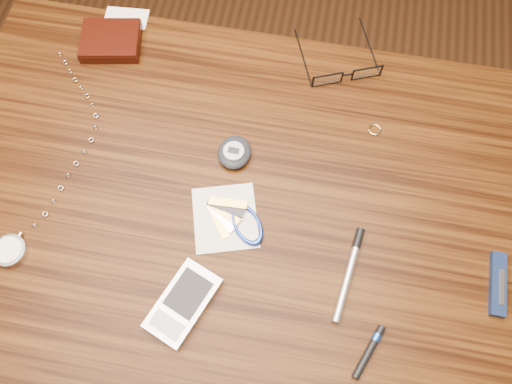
% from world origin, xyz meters
% --- Properties ---
extents(ground, '(3.80, 3.80, 0.00)m').
position_xyz_m(ground, '(0.00, 0.00, 0.00)').
color(ground, '#472814').
rests_on(ground, ground).
extents(desk, '(1.00, 0.70, 0.75)m').
position_xyz_m(desk, '(0.00, 0.00, 0.65)').
color(desk, '#361C08').
rests_on(desk, ground).
extents(wallet_and_card, '(0.12, 0.15, 0.02)m').
position_xyz_m(wallet_and_card, '(-0.28, 0.27, 0.76)').
color(wallet_and_card, black).
rests_on(wallet_and_card, desk).
extents(eyeglasses, '(0.17, 0.17, 0.03)m').
position_xyz_m(eyeglasses, '(0.16, 0.28, 0.76)').
color(eyeglasses, black).
rests_on(eyeglasses, desk).
extents(gold_ring, '(0.03, 0.03, 0.00)m').
position_xyz_m(gold_ring, '(0.22, 0.18, 0.75)').
color(gold_ring, tan).
rests_on(gold_ring, desk).
extents(pocket_watch, '(0.12, 0.40, 0.02)m').
position_xyz_m(pocket_watch, '(-0.32, -0.13, 0.76)').
color(pocket_watch, '#B7B8BC').
rests_on(pocket_watch, desk).
extents(pda_phone, '(0.10, 0.14, 0.02)m').
position_xyz_m(pda_phone, '(-0.03, -0.18, 0.76)').
color(pda_phone, '#ABACB0').
rests_on(pda_phone, desk).
extents(pedometer, '(0.06, 0.07, 0.03)m').
position_xyz_m(pedometer, '(-0.01, 0.08, 0.76)').
color(pedometer, black).
rests_on(pedometer, desk).
extents(notepad_keys, '(0.15, 0.14, 0.01)m').
position_xyz_m(notepad_keys, '(0.02, -0.03, 0.75)').
color(notepad_keys, silver).
rests_on(notepad_keys, desk).
extents(pocket_knife, '(0.02, 0.10, 0.01)m').
position_xyz_m(pocket_knife, '(0.43, -0.06, 0.76)').
color(pocket_knife, '#0C1A3D').
rests_on(pocket_knife, desk).
extents(silver_pen, '(0.03, 0.15, 0.01)m').
position_xyz_m(silver_pen, '(0.21, -0.07, 0.76)').
color(silver_pen, silver).
rests_on(silver_pen, desk).
extents(black_blue_pen, '(0.04, 0.08, 0.01)m').
position_xyz_m(black_blue_pen, '(0.25, -0.19, 0.76)').
color(black_blue_pen, black).
rests_on(black_blue_pen, desk).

